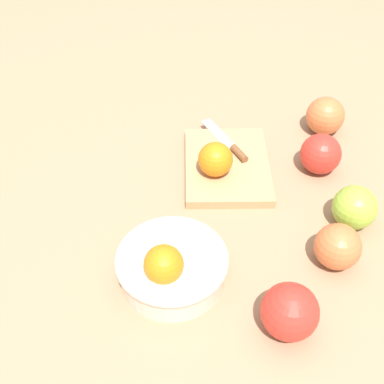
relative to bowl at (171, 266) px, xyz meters
name	(u,v)px	position (x,y,z in m)	size (l,w,h in m)	color
ground_plane	(241,207)	(0.17, -0.10, -0.03)	(2.40, 2.40, 0.00)	#997556
bowl	(171,266)	(0.00, 0.00, 0.00)	(0.17, 0.17, 0.09)	beige
cutting_board	(227,166)	(0.27, -0.07, -0.02)	(0.22, 0.16, 0.02)	tan
orange_on_board	(215,159)	(0.24, -0.05, 0.02)	(0.06, 0.06, 0.06)	orange
knife	(230,145)	(0.32, -0.08, -0.01)	(0.14, 0.10, 0.01)	silver
apple_front_center	(355,207)	(0.15, -0.29, 0.00)	(0.08, 0.08, 0.08)	#8EB738
apple_front_left	(338,247)	(0.06, -0.26, 0.00)	(0.07, 0.07, 0.07)	#CC6638
apple_front_left_2	(290,312)	(-0.07, -0.17, 0.01)	(0.08, 0.08, 0.08)	red
apple_front_right	(325,116)	(0.42, -0.27, 0.01)	(0.08, 0.08, 0.08)	#CC6638
apple_front_right_2	(321,154)	(0.29, -0.25, 0.01)	(0.08, 0.08, 0.08)	red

